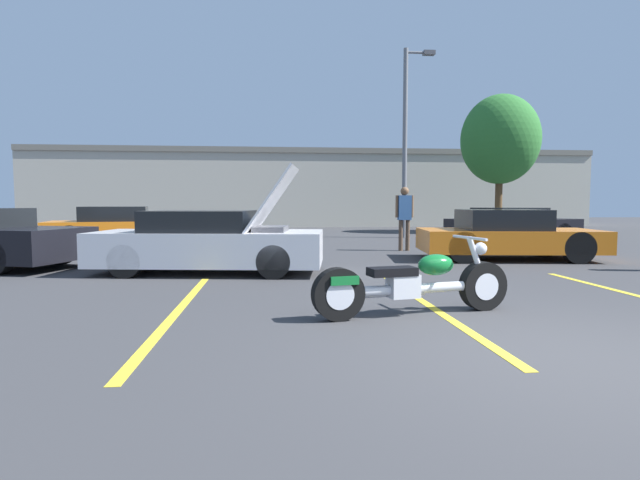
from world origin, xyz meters
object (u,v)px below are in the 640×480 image
tree_background (500,140)px  motorcycle (413,284)px  spectator_by_show_car (404,213)px  show_car_hood_open (210,242)px  parked_car_mid_left_row (120,226)px  parked_car_right_row (512,225)px  light_pole (407,134)px  parked_car_mid_right_row (506,235)px

tree_background → motorcycle: bearing=-118.2°
spectator_by_show_car → show_car_hood_open: bearing=-140.8°
parked_car_mid_left_row → parked_car_right_row: parked_car_mid_left_row is taller
motorcycle → parked_car_mid_left_row: (-6.66, 11.02, 0.22)m
parked_car_mid_left_row → spectator_by_show_car: bearing=-30.1°
motorcycle → show_car_hood_open: bearing=114.3°
light_pole → parked_car_right_row: bearing=-41.8°
show_car_hood_open → parked_car_mid_right_row: (6.80, 1.66, -0.02)m
motorcycle → spectator_by_show_car: spectator_by_show_car is taller
motorcycle → parked_car_mid_left_row: size_ratio=0.54×
motorcycle → parked_car_mid_left_row: 12.88m
show_car_hood_open → spectator_by_show_car: bearing=47.0°
light_pole → motorcycle: 14.16m
light_pole → parked_car_mid_left_row: bearing=-167.8°
motorcycle → parked_car_right_row: 12.40m
tree_background → spectator_by_show_car: size_ratio=3.46×
parked_car_mid_left_row → parked_car_mid_right_row: size_ratio=1.09×
show_car_hood_open → parked_car_mid_left_row: 8.01m
light_pole → spectator_by_show_car: bearing=-105.8°
parked_car_mid_right_row → light_pole: bearing=100.1°
parked_car_mid_right_row → spectator_by_show_car: bearing=135.5°
motorcycle → spectator_by_show_car: bearing=63.9°
show_car_hood_open → parked_car_right_row: show_car_hood_open is taller
spectator_by_show_car → tree_background: bearing=51.1°
show_car_hood_open → parked_car_mid_right_row: bearing=21.5°
motorcycle → light_pole: bearing=63.3°
parked_car_right_row → motorcycle: bearing=-134.7°
show_car_hood_open → spectator_by_show_car: 6.38m
tree_background → spectator_by_show_car: bearing=-128.9°
show_car_hood_open → parked_car_right_row: 11.48m
light_pole → show_car_hood_open: (-6.42, -9.26, -3.40)m
parked_car_mid_right_row → spectator_by_show_car: 3.06m
motorcycle → parked_car_mid_left_row: parked_car_mid_left_row is taller
parked_car_mid_left_row → tree_background: bearing=7.7°
show_car_hood_open → parked_car_mid_right_row: size_ratio=1.05×
light_pole → parked_car_right_row: size_ratio=1.57×
motorcycle → tree_background: bearing=50.1°
parked_car_mid_left_row → spectator_by_show_car: spectator_by_show_car is taller
show_car_hood_open → parked_car_mid_left_row: show_car_hood_open is taller
tree_background → show_car_hood_open: 17.21m
parked_car_mid_left_row → spectator_by_show_car: 9.23m
motorcycle → spectator_by_show_car: (2.05, 7.98, 0.71)m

